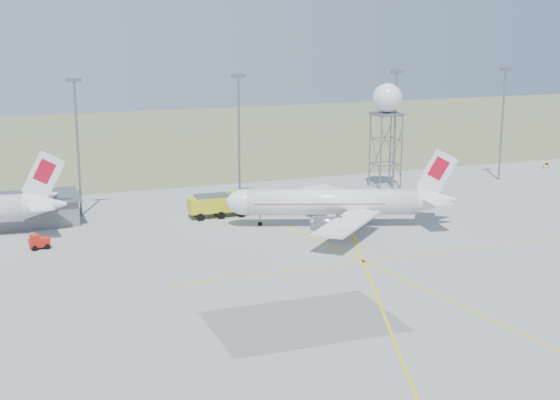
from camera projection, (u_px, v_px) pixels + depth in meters
name	position (u px, v px, depth m)	size (l,w,h in m)	color
grass_strip	(187.00, 136.00, 196.73)	(400.00, 120.00, 0.03)	#5D713E
building_grey	(11.00, 211.00, 111.50)	(19.00, 10.00, 3.90)	slate
mast_a	(77.00, 136.00, 114.51)	(2.20, 0.50, 20.50)	slate
mast_b	(239.00, 128.00, 123.16)	(2.20, 0.50, 20.50)	slate
mast_c	(395.00, 120.00, 132.86)	(2.20, 0.50, 20.50)	slate
mast_d	(503.00, 114.00, 140.48)	(2.20, 0.50, 20.50)	slate
taxi_sign_near	(546.00, 164.00, 153.86)	(1.60, 0.17, 1.20)	black
airliner_main	(336.00, 202.00, 110.45)	(31.85, 29.97, 11.15)	white
radar_tower	(386.00, 130.00, 133.80)	(5.04, 5.04, 18.24)	slate
fire_truck	(220.00, 205.00, 116.13)	(8.95, 3.66, 3.57)	gold
baggage_tug	(39.00, 243.00, 99.96)	(2.66, 2.26, 1.91)	red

